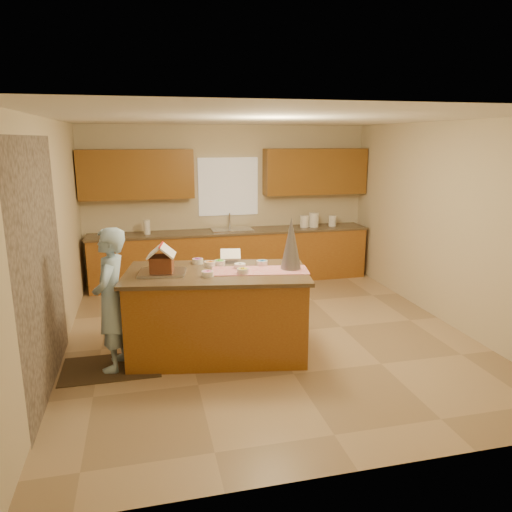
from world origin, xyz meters
The scene contains 28 objects.
floor centered at (0.00, 0.00, 0.00)m, with size 5.50×5.50×0.00m, color tan.
ceiling centered at (0.00, 0.00, 2.70)m, with size 5.50×5.50×0.00m, color silver.
wall_back centered at (0.00, 2.75, 1.35)m, with size 5.50×5.50×0.00m, color beige.
wall_front centered at (0.00, -2.75, 1.35)m, with size 5.50×5.50×0.00m, color beige.
wall_left centered at (-2.50, 0.00, 1.35)m, with size 5.50×5.50×0.00m, color beige.
wall_right centered at (2.50, 0.00, 1.35)m, with size 5.50×5.50×0.00m, color beige.
stone_accent centered at (-2.48, -0.80, 1.25)m, with size 2.50×2.50×0.00m, color gray.
window_curtain centered at (0.00, 2.72, 1.65)m, with size 1.05×0.03×1.00m, color white.
back_counter_base centered at (0.00, 2.45, 0.44)m, with size 4.80×0.60×0.88m, color #8F5C1D.
back_counter_top centered at (0.00, 2.45, 0.90)m, with size 4.85×0.63×0.04m, color brown.
upper_cabinet_left centered at (-1.55, 2.57, 1.90)m, with size 1.85×0.35×0.80m, color brown.
upper_cabinet_right centered at (1.55, 2.57, 1.90)m, with size 1.85×0.35×0.80m, color brown.
sink centered at (0.00, 2.45, 0.89)m, with size 0.70×0.45×0.12m, color silver.
faucet centered at (0.00, 2.63, 1.06)m, with size 0.03×0.03×0.28m, color silver.
island_base centered at (-0.71, -0.44, 0.48)m, with size 1.97×0.98×0.96m, color #8F5C1D.
island_top centered at (-0.71, -0.44, 0.98)m, with size 2.06×1.07×0.04m, color brown.
table_runner centered at (-0.23, -0.53, 1.01)m, with size 1.09×0.39×0.01m, color #B10C1D.
baking_tray centered at (-1.32, -0.39, 1.02)m, with size 0.50×0.37×0.03m, color silver.
cookbook centered at (-0.48, -0.06, 1.10)m, with size 0.24×0.02×0.20m, color white.
tinsel_tree centered at (0.14, -0.53, 1.31)m, with size 0.24×0.24×0.60m, color #ACABB7.
rug centered at (-1.92, -0.54, 0.01)m, with size 1.06×0.69×0.01m, color black.
boy centered at (-1.87, -0.54, 0.79)m, with size 0.57×0.37×1.56m, color #9DC3DF.
canister_a centered at (1.33, 2.45, 1.03)m, with size 0.16×0.16×0.22m, color white.
canister_b centered at (1.51, 2.45, 1.05)m, with size 0.18×0.18×0.25m, color white.
canister_c centered at (1.87, 2.45, 1.02)m, with size 0.14×0.14×0.20m, color white.
paper_towel centered at (-1.43, 2.45, 1.04)m, with size 0.11×0.11×0.24m, color white.
gingerbread_house centered at (-1.32, -0.39, 1.15)m, with size 0.35×0.35×0.31m.
candy_bowls centered at (-0.59, -0.33, 1.04)m, with size 0.86×0.72×0.06m.
Camera 1 is at (-1.50, -5.67, 2.47)m, focal length 33.89 mm.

